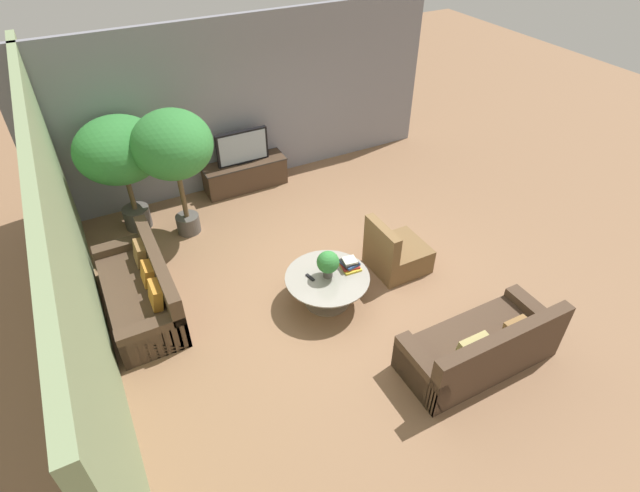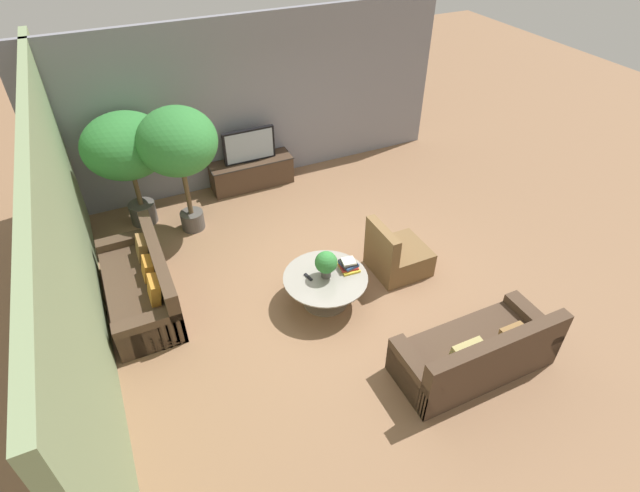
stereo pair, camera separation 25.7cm
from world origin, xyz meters
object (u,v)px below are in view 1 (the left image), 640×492
Objects in this scene: media_console at (245,174)px; potted_palm_tall at (119,152)px; television at (242,147)px; potted_plant_tabletop at (328,263)px; couch_by_wall at (142,292)px; couch_near_entry at (481,348)px; coffee_table at (327,284)px; potted_palm_corner at (173,147)px; armchair_wicker at (395,254)px.

potted_palm_tall is at bearing -170.60° from media_console.
television is 2.38× the size of potted_plant_tabletop.
couch_by_wall is at bearing -135.77° from television.
couch_near_entry is 4.82× the size of potted_plant_tabletop.
couch_near_entry reaches higher than coffee_table.
potted_plant_tabletop is at bearing -91.37° from media_console.
couch_near_entry is 0.92× the size of potted_palm_corner.
television is at bearing 32.88° from potted_palm_corner.
media_console is 0.80× the size of potted_palm_tall.
armchair_wicker is (1.16, -3.27, -0.00)m from media_console.
potted_palm_tall is at bearing 47.94° from armchair_wicker.
coffee_table is at bearing -140.81° from potted_plant_tabletop.
television is at bearing 134.23° from couch_by_wall.
couch_near_entry is at bearing 49.77° from couch_by_wall.
potted_palm_corner is at bearing 144.44° from couch_by_wall.
armchair_wicker is 4.51m from potted_palm_tall.
potted_palm_tall is at bearing -170.64° from television.
media_console is 5.37m from couch_near_entry.
potted_plant_tabletop is at bearing -56.97° from potted_palm_tall.
potted_palm_corner is (-1.36, -0.88, 0.73)m from television.
coffee_table is 0.60× the size of potted_palm_tall.
potted_palm_corner is at bearing -61.24° from couch_near_entry.
couch_by_wall is 3.69m from armchair_wicker.
television is 2.18m from potted_palm_tall.
television is 0.49× the size of potted_palm_tall.
media_console is at bearing 9.40° from potted_palm_tall.
media_console is 2.39m from potted_palm_tall.
potted_palm_corner is (-1.27, 2.55, 1.24)m from coffee_table.
potted_palm_tall reaches higher than armchair_wicker.
potted_plant_tabletop is (-0.08, -3.42, 0.42)m from media_console.
media_console is 0.77× the size of couch_by_wall.
potted_palm_corner reaches higher than potted_plant_tabletop.
potted_palm_tall is (-3.24, 2.93, 1.13)m from armchair_wicker.
television reaches higher than armchair_wicker.
coffee_table is 2.89× the size of potted_plant_tabletop.
couch_near_entry is at bearing -58.18° from coffee_table.
potted_palm_corner is at bearing -147.07° from media_console.
armchair_wicker is at bearing -70.43° from media_console.
television is 3.51m from armchair_wicker.
coffee_table is at bearing -58.18° from couch_near_entry.
potted_plant_tabletop is at bearing 65.26° from couch_by_wall.
potted_plant_tabletop is (2.33, -1.07, 0.41)m from couch_by_wall.
couch_near_entry is (1.14, -1.84, -0.04)m from coffee_table.
potted_palm_corner is at bearing 116.77° from potted_plant_tabletop.
couch_near_entry is (1.05, -5.27, 0.01)m from media_console.
potted_palm_tall is (-2.08, -0.34, 0.57)m from television.
potted_plant_tabletop is (0.01, 0.01, 0.37)m from coffee_table.
potted_palm_corner is (-1.36, -0.88, 1.29)m from media_console.
armchair_wicker is 2.12× the size of potted_plant_tabletop.
potted_palm_tall is at bearing 170.68° from couch_by_wall.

